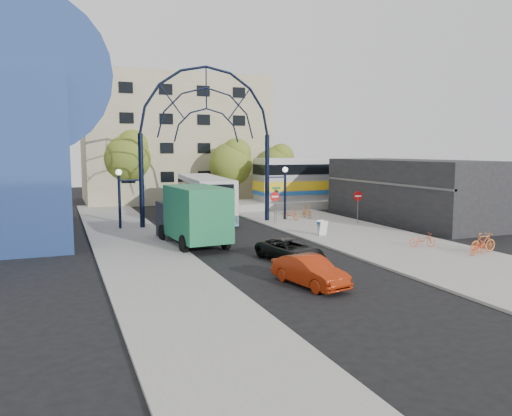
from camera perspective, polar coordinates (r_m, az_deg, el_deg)
name	(u,v)px	position (r m, az deg, el deg)	size (l,w,h in m)	color
ground	(284,262)	(25.99, 3.16, -6.23)	(120.00, 120.00, 0.00)	black
sidewalk_east	(369,239)	(33.31, 12.83, -3.42)	(8.00, 56.00, 0.12)	gray
plaza_west	(138,249)	(29.83, -13.28, -4.60)	(5.00, 50.00, 0.12)	gray
gateway_arch	(207,113)	(38.59, -5.68, 10.72)	(13.64, 0.44, 12.10)	black
stop_sign	(275,200)	(38.44, 2.16, 0.97)	(0.80, 0.07, 2.50)	slate
do_not_enter_sign	(358,199)	(39.65, 11.57, 0.99)	(0.76, 0.07, 2.48)	slate
street_name_sign	(276,197)	(39.13, 2.34, 1.27)	(0.70, 0.70, 2.80)	slate
sandwich_board	(322,226)	(33.60, 7.56, -2.05)	(0.55, 0.61, 0.99)	white
commercial_block_east	(410,191)	(42.54, 17.23, 1.91)	(6.00, 16.00, 5.00)	black
apartment_block	(173,140)	(59.33, -9.44, 7.72)	(20.00, 12.10, 14.00)	tan
train_platform	(367,201)	(54.71, 12.54, 0.83)	(32.00, 5.00, 0.80)	gray
train_car	(367,177)	(54.52, 12.61, 3.44)	(25.10, 3.05, 4.20)	#B7B7BC
tree_north_a	(232,162)	(51.72, -2.75, 5.32)	(4.48, 4.48, 7.00)	#382314
tree_north_b	(128,155)	(53.34, -14.45, 5.87)	(5.12, 5.12, 8.00)	#382314
tree_north_c	(277,164)	(55.80, 2.44, 5.08)	(4.16, 4.16, 6.50)	#382314
city_bus	(204,197)	(42.42, -5.94, 1.29)	(4.16, 13.15, 3.56)	silver
green_truck	(192,216)	(30.61, -7.35, -0.86)	(3.24, 7.40, 3.64)	black
black_suv	(290,250)	(26.25, 3.93, -4.81)	(1.91, 4.15, 1.15)	black
red_sedan	(310,271)	(21.58, 6.18, -7.19)	(1.35, 3.88, 1.28)	#922309
bike_near_a	(291,214)	(40.84, 3.99, -0.70)	(0.61, 1.75, 0.92)	orange
bike_near_b	(307,212)	(42.03, 5.83, -0.45)	(0.47, 1.67, 1.00)	orange
bike_far_a	(423,240)	(30.93, 18.51, -3.49)	(0.54, 1.55, 0.82)	#CE5329
bike_far_b	(483,243)	(30.46, 24.53, -3.62)	(0.52, 1.85, 1.11)	orange
bike_far_c	(478,246)	(29.82, 24.07, -4.03)	(0.58, 1.67, 0.88)	#E24C2D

